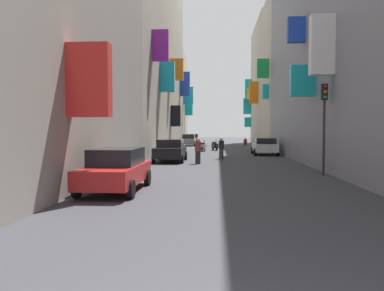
{
  "coord_description": "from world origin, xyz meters",
  "views": [
    {
      "loc": [
        -0.33,
        -2.16,
        2.17
      ],
      "look_at": [
        -1.85,
        21.48,
        1.16
      ],
      "focal_mm": 36.25,
      "sensor_mm": 36.0,
      "label": 1
    }
  ],
  "objects_px": {
    "pedestrian_crossing": "(198,151)",
    "scooter_red": "(245,142)",
    "parked_car_black": "(170,150)",
    "scooter_silver": "(203,147)",
    "pedestrian_near_left": "(221,149)",
    "scooter_black": "(215,146)",
    "parked_car_grey": "(189,140)",
    "parked_car_green": "(193,139)",
    "parked_car_white": "(265,146)",
    "parked_car_red": "(116,169)",
    "traffic_light_near_corner": "(324,113)"
  },
  "relations": [
    {
      "from": "parked_car_red",
      "to": "scooter_black",
      "type": "bearing_deg",
      "value": 82.81
    },
    {
      "from": "parked_car_white",
      "to": "scooter_black",
      "type": "height_order",
      "value": "parked_car_white"
    },
    {
      "from": "parked_car_grey",
      "to": "scooter_red",
      "type": "height_order",
      "value": "parked_car_grey"
    },
    {
      "from": "traffic_light_near_corner",
      "to": "parked_car_white",
      "type": "bearing_deg",
      "value": 93.89
    },
    {
      "from": "parked_car_green",
      "to": "parked_car_red",
      "type": "bearing_deg",
      "value": -90.05
    },
    {
      "from": "scooter_black",
      "to": "pedestrian_crossing",
      "type": "height_order",
      "value": "pedestrian_crossing"
    },
    {
      "from": "parked_car_red",
      "to": "scooter_red",
      "type": "distance_m",
      "value": 39.34
    },
    {
      "from": "parked_car_black",
      "to": "parked_car_green",
      "type": "bearing_deg",
      "value": 90.73
    },
    {
      "from": "parked_car_red",
      "to": "scooter_black",
      "type": "relative_size",
      "value": 2.45
    },
    {
      "from": "parked_car_black",
      "to": "pedestrian_crossing",
      "type": "relative_size",
      "value": 2.57
    },
    {
      "from": "parked_car_green",
      "to": "parked_car_black",
      "type": "bearing_deg",
      "value": -89.27
    },
    {
      "from": "scooter_black",
      "to": "pedestrian_crossing",
      "type": "bearing_deg",
      "value": -93.55
    },
    {
      "from": "scooter_silver",
      "to": "parked_car_green",
      "type": "bearing_deg",
      "value": 96.58
    },
    {
      "from": "parked_car_grey",
      "to": "pedestrian_crossing",
      "type": "relative_size",
      "value": 2.4
    },
    {
      "from": "scooter_black",
      "to": "traffic_light_near_corner",
      "type": "xyz_separation_m",
      "value": [
        5.19,
        -21.1,
        2.44
      ]
    },
    {
      "from": "scooter_red",
      "to": "pedestrian_crossing",
      "type": "xyz_separation_m",
      "value": [
        -4.96,
        -27.99,
        0.34
      ]
    },
    {
      "from": "pedestrian_crossing",
      "to": "pedestrian_near_left",
      "type": "xyz_separation_m",
      "value": [
        1.49,
        3.9,
        -0.04
      ]
    },
    {
      "from": "scooter_black",
      "to": "parked_car_green",
      "type": "bearing_deg",
      "value": 101.07
    },
    {
      "from": "scooter_black",
      "to": "traffic_light_near_corner",
      "type": "height_order",
      "value": "traffic_light_near_corner"
    },
    {
      "from": "pedestrian_crossing",
      "to": "scooter_red",
      "type": "bearing_deg",
      "value": 79.94
    },
    {
      "from": "parked_car_red",
      "to": "traffic_light_near_corner",
      "type": "distance_m",
      "value": 10.11
    },
    {
      "from": "parked_car_green",
      "to": "pedestrian_near_left",
      "type": "height_order",
      "value": "pedestrian_near_left"
    },
    {
      "from": "scooter_black",
      "to": "parked_car_grey",
      "type": "bearing_deg",
      "value": 107.92
    },
    {
      "from": "parked_car_red",
      "to": "pedestrian_crossing",
      "type": "distance_m",
      "value": 10.92
    },
    {
      "from": "scooter_black",
      "to": "pedestrian_crossing",
      "type": "relative_size",
      "value": 1.1
    },
    {
      "from": "parked_car_black",
      "to": "scooter_red",
      "type": "bearing_deg",
      "value": 75.36
    },
    {
      "from": "parked_car_green",
      "to": "pedestrian_crossing",
      "type": "height_order",
      "value": "pedestrian_crossing"
    },
    {
      "from": "parked_car_grey",
      "to": "scooter_silver",
      "type": "height_order",
      "value": "parked_car_grey"
    },
    {
      "from": "parked_car_white",
      "to": "parked_car_red",
      "type": "bearing_deg",
      "value": -111.15
    },
    {
      "from": "parked_car_black",
      "to": "parked_car_green",
      "type": "height_order",
      "value": "parked_car_black"
    },
    {
      "from": "scooter_red",
      "to": "pedestrian_crossing",
      "type": "bearing_deg",
      "value": -100.06
    },
    {
      "from": "parked_car_black",
      "to": "scooter_silver",
      "type": "distance_m",
      "value": 11.91
    },
    {
      "from": "pedestrian_near_left",
      "to": "parked_car_black",
      "type": "bearing_deg",
      "value": -146.64
    },
    {
      "from": "parked_car_black",
      "to": "scooter_silver",
      "type": "relative_size",
      "value": 2.2
    },
    {
      "from": "parked_car_black",
      "to": "parked_car_green",
      "type": "xyz_separation_m",
      "value": [
        -0.39,
        30.52,
        -0.02
      ]
    },
    {
      "from": "scooter_silver",
      "to": "scooter_black",
      "type": "xyz_separation_m",
      "value": [
        1.1,
        2.06,
        -0.0
      ]
    },
    {
      "from": "parked_car_white",
      "to": "scooter_red",
      "type": "bearing_deg",
      "value": 90.61
    },
    {
      "from": "pedestrian_near_left",
      "to": "parked_car_grey",
      "type": "bearing_deg",
      "value": 100.12
    },
    {
      "from": "pedestrian_crossing",
      "to": "pedestrian_near_left",
      "type": "relative_size",
      "value": 1.05
    },
    {
      "from": "scooter_black",
      "to": "pedestrian_near_left",
      "type": "relative_size",
      "value": 1.15
    },
    {
      "from": "parked_car_grey",
      "to": "scooter_red",
      "type": "distance_m",
      "value": 7.67
    },
    {
      "from": "scooter_silver",
      "to": "scooter_red",
      "type": "distance_m",
      "value": 15.42
    },
    {
      "from": "scooter_red",
      "to": "pedestrian_near_left",
      "type": "relative_size",
      "value": 1.2
    },
    {
      "from": "parked_car_white",
      "to": "parked_car_grey",
      "type": "relative_size",
      "value": 1.01
    },
    {
      "from": "parked_car_green",
      "to": "parked_car_white",
      "type": "bearing_deg",
      "value": -72.31
    },
    {
      "from": "scooter_red",
      "to": "pedestrian_near_left",
      "type": "height_order",
      "value": "pedestrian_near_left"
    },
    {
      "from": "pedestrian_crossing",
      "to": "parked_car_red",
      "type": "bearing_deg",
      "value": -102.36
    },
    {
      "from": "scooter_black",
      "to": "traffic_light_near_corner",
      "type": "bearing_deg",
      "value": -76.19
    },
    {
      "from": "parked_car_white",
      "to": "pedestrian_crossing",
      "type": "bearing_deg",
      "value": -120.6
    },
    {
      "from": "scooter_silver",
      "to": "pedestrian_near_left",
      "type": "relative_size",
      "value": 1.22
    }
  ]
}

